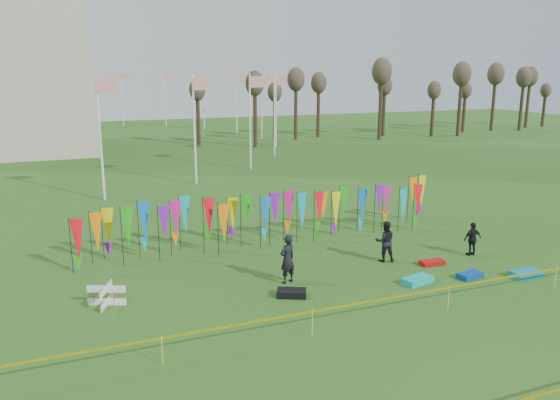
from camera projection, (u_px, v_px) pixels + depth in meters
name	position (u px, v px, depth m)	size (l,w,h in m)	color
ground	(354.00, 310.00, 19.17)	(160.00, 160.00, 0.00)	#235417
flagpole_ring	(8.00, 112.00, 56.53)	(57.40, 56.16, 8.00)	silver
banner_row	(276.00, 212.00, 26.31)	(18.64, 0.64, 2.46)	black
caution_tape_near	(366.00, 303.00, 17.88)	(26.00, 0.02, 0.90)	#FCE605
tree_line	(406.00, 87.00, 69.06)	(53.92, 1.92, 7.84)	#3D2C1E
box_kite	(107.00, 295.00, 19.47)	(0.71, 0.71, 0.79)	red
person_left	(287.00, 259.00, 21.47)	(0.72, 0.53, 1.98)	black
person_mid	(385.00, 241.00, 23.94)	(0.89, 0.55, 1.83)	black
person_right	(472.00, 239.00, 24.73)	(0.91, 0.52, 1.55)	black
kite_bag_turquoise	(417.00, 280.00, 21.60)	(1.26, 0.63, 0.25)	#0CC0AE
kite_bag_blue	(470.00, 275.00, 22.16)	(1.06, 0.56, 0.22)	#093C9E
kite_bag_red	(432.00, 263.00, 23.67)	(1.06, 0.49, 0.19)	#B70F0C
kite_bag_black	(292.00, 293.00, 20.35)	(1.09, 0.63, 0.25)	black
kite_bag_teal	(526.00, 274.00, 22.32)	(1.30, 0.62, 0.25)	#0D80B6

